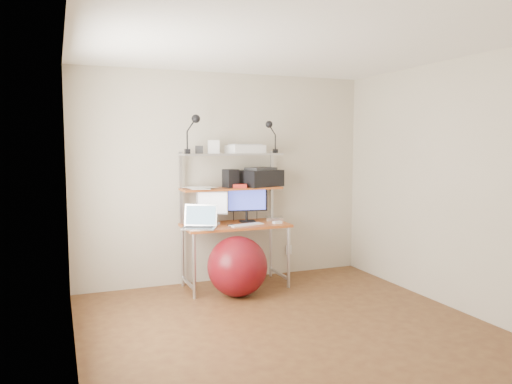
# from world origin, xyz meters

# --- Properties ---
(room) EXTENTS (3.60, 3.60, 3.60)m
(room) POSITION_xyz_m (0.00, 0.00, 1.25)
(room) COLOR brown
(room) RESTS_ON ground
(computer_desk) EXTENTS (1.20, 0.60, 1.57)m
(computer_desk) POSITION_xyz_m (0.00, 1.50, 0.96)
(computer_desk) COLOR #B55C23
(computer_desk) RESTS_ON ground
(desktop) EXTENTS (1.20, 0.60, 0.00)m
(desktop) POSITION_xyz_m (0.00, 1.44, 0.74)
(desktop) COLOR #B55C23
(desktop) RESTS_ON computer_desk
(mid_shelf) EXTENTS (1.18, 0.34, 0.00)m
(mid_shelf) POSITION_xyz_m (0.00, 1.57, 1.15)
(mid_shelf) COLOR #B55C23
(mid_shelf) RESTS_ON computer_desk
(top_shelf) EXTENTS (1.18, 0.34, 0.00)m
(top_shelf) POSITION_xyz_m (0.00, 1.57, 1.55)
(top_shelf) COLOR silver
(top_shelf) RESTS_ON computer_desk
(floor) EXTENTS (3.60, 3.60, 0.00)m
(floor) POSITION_xyz_m (0.00, 0.00, 0.00)
(floor) COLOR brown
(floor) RESTS_ON ground
(wall_outlet) EXTENTS (0.08, 0.01, 0.12)m
(wall_outlet) POSITION_xyz_m (0.85, 1.79, 0.30)
(wall_outlet) COLOR white
(wall_outlet) RESTS_ON room
(monitor_silver) EXTENTS (0.35, 0.18, 0.41)m
(monitor_silver) POSITION_xyz_m (-0.24, 1.55, 0.95)
(monitor_silver) COLOR silver
(monitor_silver) RESTS_ON desktop
(monitor_black) EXTENTS (0.49, 0.17, 0.50)m
(monitor_black) POSITION_xyz_m (0.18, 1.55, 0.99)
(monitor_black) COLOR black
(monitor_black) RESTS_ON desktop
(laptop) EXTENTS (0.46, 0.43, 0.32)m
(laptop) POSITION_xyz_m (-0.45, 1.33, 0.79)
(laptop) COLOR silver
(laptop) RESTS_ON desktop
(keyboard) EXTENTS (0.43, 0.21, 0.01)m
(keyboard) POSITION_xyz_m (0.09, 1.31, 0.75)
(keyboard) COLOR white
(keyboard) RESTS_ON desktop
(mouse) EXTENTS (0.10, 0.07, 0.03)m
(mouse) POSITION_xyz_m (0.46, 1.29, 0.75)
(mouse) COLOR white
(mouse) RESTS_ON desktop
(mac_mini) EXTENTS (0.26, 0.26, 0.04)m
(mac_mini) POSITION_xyz_m (0.54, 1.55, 0.76)
(mac_mini) COLOR silver
(mac_mini) RESTS_ON desktop
(phone) EXTENTS (0.07, 0.12, 0.01)m
(phone) POSITION_xyz_m (-0.09, 1.33, 0.74)
(phone) COLOR black
(phone) RESTS_ON desktop
(printer) EXTENTS (0.56, 0.46, 0.23)m
(printer) POSITION_xyz_m (0.39, 1.61, 1.26)
(printer) COLOR black
(printer) RESTS_ON mid_shelf
(nas_cube) EXTENTS (0.18, 0.18, 0.21)m
(nas_cube) POSITION_xyz_m (-0.01, 1.58, 1.26)
(nas_cube) COLOR black
(nas_cube) RESTS_ON mid_shelf
(red_box) EXTENTS (0.18, 0.15, 0.04)m
(red_box) POSITION_xyz_m (0.08, 1.50, 1.17)
(red_box) COLOR red
(red_box) RESTS_ON mid_shelf
(scanner) EXTENTS (0.45, 0.33, 0.11)m
(scanner) POSITION_xyz_m (0.18, 1.58, 1.60)
(scanner) COLOR white
(scanner) RESTS_ON top_shelf
(box_white) EXTENTS (0.15, 0.13, 0.15)m
(box_white) POSITION_xyz_m (-0.22, 1.57, 1.63)
(box_white) COLOR white
(box_white) RESTS_ON top_shelf
(box_grey) EXTENTS (0.11, 0.11, 0.09)m
(box_grey) POSITION_xyz_m (-0.38, 1.58, 1.60)
(box_grey) COLOR #2E2F31
(box_grey) RESTS_ON top_shelf
(clip_lamp_left) EXTENTS (0.17, 0.10, 0.43)m
(clip_lamp_left) POSITION_xyz_m (-0.46, 1.48, 1.87)
(clip_lamp_left) COLOR black
(clip_lamp_left) RESTS_ON top_shelf
(clip_lamp_right) EXTENTS (0.15, 0.08, 0.38)m
(clip_lamp_right) POSITION_xyz_m (0.47, 1.52, 1.83)
(clip_lamp_right) COLOR black
(clip_lamp_right) RESTS_ON top_shelf
(exercise_ball) EXTENTS (0.66, 0.66, 0.66)m
(exercise_ball) POSITION_xyz_m (-0.10, 1.10, 0.33)
(exercise_ball) COLOR maroon
(exercise_ball) RESTS_ON floor
(paper_stack) EXTENTS (0.38, 0.42, 0.02)m
(paper_stack) POSITION_xyz_m (-0.39, 1.57, 1.16)
(paper_stack) COLOR white
(paper_stack) RESTS_ON mid_shelf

